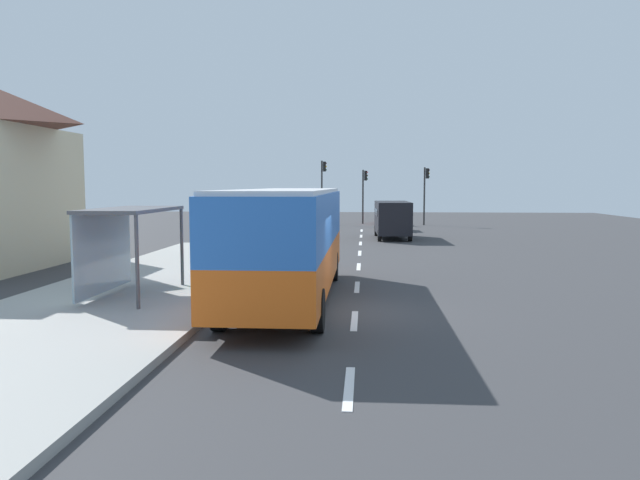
{
  "coord_description": "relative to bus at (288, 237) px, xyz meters",
  "views": [
    {
      "loc": [
        0.49,
        -15.84,
        3.33
      ],
      "look_at": [
        -1.0,
        4.45,
        1.5
      ],
      "focal_mm": 34.41,
      "sensor_mm": 36.0,
      "label": 1
    }
  ],
  "objects": [
    {
      "name": "ground_plane",
      "position": [
        1.71,
        12.53,
        -1.86
      ],
      "size": [
        56.0,
        92.0,
        0.04
      ],
      "primitive_type": "cube",
      "color": "#38383A"
    },
    {
      "name": "sidewalk_platform",
      "position": [
        -4.69,
        0.53,
        -1.75
      ],
      "size": [
        6.2,
        30.0,
        0.18
      ],
      "primitive_type": "cube",
      "color": "#999993",
      "rests_on": "ground"
    },
    {
      "name": "lane_stripe_seg_0",
      "position": [
        1.96,
        -7.47,
        -1.84
      ],
      "size": [
        0.16,
        2.2,
        0.01
      ],
      "primitive_type": "cube",
      "color": "silver",
      "rests_on": "ground"
    },
    {
      "name": "lane_stripe_seg_1",
      "position": [
        1.96,
        -2.47,
        -1.84
      ],
      "size": [
        0.16,
        2.2,
        0.01
      ],
      "primitive_type": "cube",
      "color": "silver",
      "rests_on": "ground"
    },
    {
      "name": "lane_stripe_seg_2",
      "position": [
        1.96,
        2.53,
        -1.84
      ],
      "size": [
        0.16,
        2.2,
        0.01
      ],
      "primitive_type": "cube",
      "color": "silver",
      "rests_on": "ground"
    },
    {
      "name": "lane_stripe_seg_3",
      "position": [
        1.96,
        7.53,
        -1.84
      ],
      "size": [
        0.16,
        2.2,
        0.01
      ],
      "primitive_type": "cube",
      "color": "silver",
      "rests_on": "ground"
    },
    {
      "name": "lane_stripe_seg_4",
      "position": [
        1.96,
        12.53,
        -1.84
      ],
      "size": [
        0.16,
        2.2,
        0.01
      ],
      "primitive_type": "cube",
      "color": "silver",
      "rests_on": "ground"
    },
    {
      "name": "lane_stripe_seg_5",
      "position": [
        1.96,
        17.53,
        -1.84
      ],
      "size": [
        0.16,
        2.2,
        0.01
      ],
      "primitive_type": "cube",
      "color": "silver",
      "rests_on": "ground"
    },
    {
      "name": "lane_stripe_seg_6",
      "position": [
        1.96,
        22.53,
        -1.84
      ],
      "size": [
        0.16,
        2.2,
        0.01
      ],
      "primitive_type": "cube",
      "color": "silver",
      "rests_on": "ground"
    },
    {
      "name": "lane_stripe_seg_7",
      "position": [
        1.96,
        27.53,
        -1.84
      ],
      "size": [
        0.16,
        2.2,
        0.01
      ],
      "primitive_type": "cube",
      "color": "silver",
      "rests_on": "ground"
    },
    {
      "name": "bus",
      "position": [
        0.0,
        0.0,
        0.0
      ],
      "size": [
        2.58,
        11.02,
        3.21
      ],
      "color": "orange",
      "rests_on": "ground"
    },
    {
      "name": "white_van",
      "position": [
        3.91,
        21.08,
        -0.5
      ],
      "size": [
        2.16,
        5.26,
        2.3
      ],
      "color": "black",
      "rests_on": "ground"
    },
    {
      "name": "sedan_near",
      "position": [
        4.01,
        35.45,
        -1.05
      ],
      "size": [
        1.87,
        4.41,
        1.52
      ],
      "color": "#A51919",
      "rests_on": "ground"
    },
    {
      "name": "sedan_far",
      "position": [
        4.01,
        28.36,
        -1.05
      ],
      "size": [
        1.96,
        4.46,
        1.52
      ],
      "color": "#B7B7BC",
      "rests_on": "ground"
    },
    {
      "name": "recycling_bin_green",
      "position": [
        -2.49,
        0.89,
        -1.19
      ],
      "size": [
        0.52,
        0.52,
        0.95
      ],
      "primitive_type": "cylinder",
      "color": "green",
      "rests_on": "sidewalk_platform"
    },
    {
      "name": "recycling_bin_blue",
      "position": [
        -2.49,
        1.59,
        -1.19
      ],
      "size": [
        0.52,
        0.52,
        0.95
      ],
      "primitive_type": "cylinder",
      "color": "blue",
      "rests_on": "sidewalk_platform"
    },
    {
      "name": "traffic_light_near_side",
      "position": [
        7.21,
        34.18,
        1.35
      ],
      "size": [
        0.49,
        0.28,
        4.79
      ],
      "color": "#2D2D2D",
      "rests_on": "ground"
    },
    {
      "name": "traffic_light_far_side",
      "position": [
        -1.39,
        34.98,
        1.72
      ],
      "size": [
        0.49,
        0.28,
        5.4
      ],
      "color": "#2D2D2D",
      "rests_on": "ground"
    },
    {
      "name": "traffic_light_median",
      "position": [
        2.12,
        35.78,
        1.26
      ],
      "size": [
        0.49,
        0.28,
        4.64
      ],
      "color": "#2D2D2D",
      "rests_on": "ground"
    },
    {
      "name": "bus_shelter",
      "position": [
        -4.7,
        -0.42,
        0.25
      ],
      "size": [
        1.8,
        4.0,
        2.5
      ],
      "color": "#4C4C51",
      "rests_on": "sidewalk_platform"
    }
  ]
}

